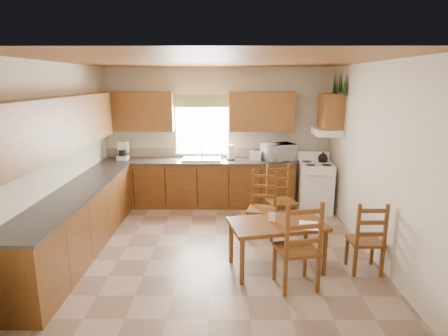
{
  "coord_description": "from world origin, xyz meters",
  "views": [
    {
      "loc": [
        0.19,
        -5.21,
        2.45
      ],
      "look_at": [
        0.15,
        0.3,
        1.15
      ],
      "focal_mm": 30.0,
      "sensor_mm": 36.0,
      "label": 1
    }
  ],
  "objects_px": {
    "stove": "(315,188)",
    "chair_near_right": "(366,236)",
    "dining_table": "(276,246)",
    "chair_near_left": "(297,244)",
    "chair_far_left": "(262,206)",
    "chair_far_right": "(281,197)",
    "microwave": "(278,152)"
  },
  "relations": [
    {
      "from": "stove",
      "to": "chair_near_right",
      "type": "bearing_deg",
      "value": -81.78
    },
    {
      "from": "dining_table",
      "to": "chair_near_left",
      "type": "distance_m",
      "value": 0.52
    },
    {
      "from": "chair_far_left",
      "to": "chair_far_right",
      "type": "distance_m",
      "value": 0.54
    },
    {
      "from": "chair_far_left",
      "to": "microwave",
      "type": "bearing_deg",
      "value": 87.52
    },
    {
      "from": "chair_near_left",
      "to": "chair_far_left",
      "type": "distance_m",
      "value": 1.52
    },
    {
      "from": "stove",
      "to": "microwave",
      "type": "height_order",
      "value": "microwave"
    },
    {
      "from": "stove",
      "to": "chair_near_right",
      "type": "xyz_separation_m",
      "value": [
        0.11,
        -2.34,
        0.03
      ]
    },
    {
      "from": "dining_table",
      "to": "chair_near_left",
      "type": "height_order",
      "value": "chair_near_left"
    },
    {
      "from": "stove",
      "to": "chair_far_left",
      "type": "xyz_separation_m",
      "value": [
        -1.13,
        -1.24,
        0.06
      ]
    },
    {
      "from": "dining_table",
      "to": "chair_far_right",
      "type": "xyz_separation_m",
      "value": [
        0.27,
        1.45,
        0.2
      ]
    },
    {
      "from": "microwave",
      "to": "chair_near_left",
      "type": "height_order",
      "value": "microwave"
    },
    {
      "from": "microwave",
      "to": "chair_far_left",
      "type": "bearing_deg",
      "value": -128.64
    },
    {
      "from": "dining_table",
      "to": "chair_near_right",
      "type": "relative_size",
      "value": 1.26
    },
    {
      "from": "microwave",
      "to": "chair_far_left",
      "type": "xyz_separation_m",
      "value": [
        -0.45,
        -1.52,
        -0.57
      ]
    },
    {
      "from": "stove",
      "to": "chair_near_right",
      "type": "relative_size",
      "value": 0.94
    },
    {
      "from": "stove",
      "to": "microwave",
      "type": "distance_m",
      "value": 0.97
    },
    {
      "from": "dining_table",
      "to": "chair_far_right",
      "type": "distance_m",
      "value": 1.49
    },
    {
      "from": "chair_near_right",
      "to": "chair_far_right",
      "type": "xyz_separation_m",
      "value": [
        -0.88,
        1.5,
        0.04
      ]
    },
    {
      "from": "dining_table",
      "to": "chair_far_left",
      "type": "height_order",
      "value": "chair_far_left"
    },
    {
      "from": "chair_near_right",
      "to": "chair_far_right",
      "type": "height_order",
      "value": "chair_far_right"
    },
    {
      "from": "microwave",
      "to": "chair_far_left",
      "type": "height_order",
      "value": "microwave"
    },
    {
      "from": "chair_near_right",
      "to": "stove",
      "type": "bearing_deg",
      "value": -88.22
    },
    {
      "from": "chair_near_left",
      "to": "chair_far_left",
      "type": "height_order",
      "value": "chair_near_left"
    },
    {
      "from": "chair_far_right",
      "to": "dining_table",
      "type": "bearing_deg",
      "value": -113.85
    },
    {
      "from": "dining_table",
      "to": "chair_near_right",
      "type": "distance_m",
      "value": 1.15
    },
    {
      "from": "stove",
      "to": "chair_far_right",
      "type": "xyz_separation_m",
      "value": [
        -0.77,
        -0.85,
        0.07
      ]
    },
    {
      "from": "microwave",
      "to": "stove",
      "type": "bearing_deg",
      "value": -44.82
    },
    {
      "from": "chair_near_left",
      "to": "chair_near_right",
      "type": "xyz_separation_m",
      "value": [
        0.96,
        0.39,
        -0.07
      ]
    },
    {
      "from": "microwave",
      "to": "chair_near_right",
      "type": "height_order",
      "value": "microwave"
    },
    {
      "from": "microwave",
      "to": "chair_far_left",
      "type": "distance_m",
      "value": 1.68
    },
    {
      "from": "chair_near_left",
      "to": "chair_near_right",
      "type": "bearing_deg",
      "value": -169.46
    },
    {
      "from": "microwave",
      "to": "chair_near_left",
      "type": "relative_size",
      "value": 0.49
    }
  ]
}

